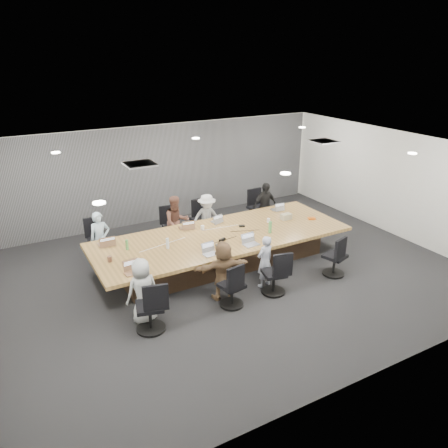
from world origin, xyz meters
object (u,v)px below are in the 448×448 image
laptop_4 (133,273)px  person_2 (207,218)px  laptop_3 (276,209)px  laptop_5 (211,254)px  chair_0 (98,243)px  laptop_6 (251,245)px  chair_1 (172,229)px  laptop_2 (217,221)px  bottle_clear (168,243)px  person_4 (142,291)px  chair_2 (201,222)px  laptop_0 (106,244)px  chair_6 (274,276)px  canvas_bag (286,217)px  chair_3 (258,211)px  snack_packet (312,218)px  bottle_green_right (270,227)px  chair_7 (335,259)px  person_0 (100,239)px  chair_4 (150,310)px  conference_table (222,248)px  person_5 (223,270)px  laptop_1 (185,228)px  person_3 (265,206)px  person_1 (177,222)px  mug_brown (110,259)px  person_6 (265,261)px  chair_5 (232,289)px

laptop_4 → person_2: bearing=33.0°
laptop_3 → laptop_5: same height
chair_0 → laptop_6: (2.79, -2.50, 0.36)m
laptop_4 → laptop_5: same height
chair_1 → laptop_2: (0.85, -0.90, 0.38)m
laptop_4 → bottle_clear: size_ratio=1.32×
laptop_3 → person_4: (-4.50, -2.15, -0.11)m
chair_2 → laptop_0: (-2.78, -0.90, 0.34)m
chair_6 → canvas_bag: bearing=60.8°
chair_3 → snack_packet: 1.98m
bottle_green_right → laptop_6: bearing=-153.6°
chair_1 → bottle_clear: 2.01m
chair_7 → person_0: person_0 is taller
chair_4 → conference_table: bearing=49.6°
chair_3 → chair_4: (-4.50, -3.40, -0.00)m
chair_0 → canvas_bag: bearing=166.0°
chair_0 → person_0: person_0 is taller
chair_1 → person_5: size_ratio=0.59×
laptop_1 → person_3: 2.72m
person_3 → bottle_green_right: (-1.04, -1.77, 0.21)m
conference_table → person_2: person_2 is taller
laptop_2 → laptop_3: size_ratio=0.99×
canvas_bag → chair_0: bearing=160.0°
person_1 → laptop_5: size_ratio=4.56×
person_2 → mug_brown: bearing=-145.5°
bottle_green_right → person_3: bearing=59.5°
chair_6 → chair_7: chair_6 is taller
laptop_3 → laptop_5: (-2.81, -1.60, 0.00)m
conference_table → snack_packet: 2.52m
conference_table → bottle_green_right: (1.05, -0.42, 0.48)m
person_0 → mug_brown: person_0 is taller
person_6 → chair_4: bearing=-3.8°
laptop_1 → mug_brown: bearing=30.6°
person_0 → person_4: (0.10, -2.70, -0.01)m
chair_5 → laptop_3: (2.81, 2.50, 0.37)m
laptop_4 → snack_packet: (4.88, 0.59, 0.01)m
chair_7 → bottle_green_right: bearing=107.3°
laptop_3 → person_5: bearing=40.8°
mug_brown → laptop_0: bearing=80.0°
chair_4 → laptop_4: size_ratio=2.69×
chair_7 → bottle_green_right: 1.63m
canvas_bag → laptop_5: bearing=-161.0°
person_4 → laptop_6: size_ratio=3.72×
chair_7 → laptop_0: chair_7 is taller
chair_6 → person_1: person_1 is taller
person_1 → canvas_bag: (2.48, -1.25, 0.12)m
chair_6 → laptop_3: size_ratio=2.72×
canvas_bag → person_0: bearing=164.1°
chair_5 → canvas_bag: 3.20m
chair_4 → bottle_clear: (1.02, 1.63, 0.44)m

